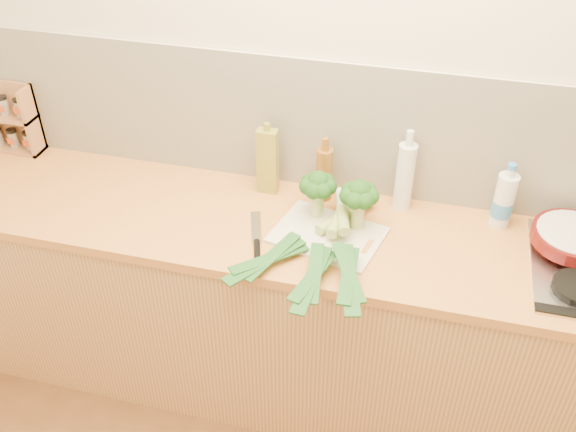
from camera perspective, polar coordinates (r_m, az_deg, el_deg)
name	(u,v)px	position (r m, az deg, el deg)	size (l,w,h in m)	color
room_shell	(344,130)	(2.47, 4.97, 7.66)	(3.50, 3.50, 3.50)	beige
counter	(322,316)	(2.69, 3.02, -8.86)	(3.20, 0.62, 0.90)	tan
chopping_board	(328,235)	(2.36, 3.55, -1.69)	(0.38, 0.28, 0.01)	beige
broccoli_left	(318,186)	(2.36, 2.68, 2.67)	(0.14, 0.14, 0.19)	#A6BB6D
broccoli_right	(359,196)	(2.31, 6.33, 1.79)	(0.14, 0.14, 0.20)	#A6BB6D
leek_front	(321,229)	(2.34, 2.97, -1.17)	(0.44, 0.61, 0.04)	white
leek_mid	(331,235)	(2.28, 3.85, -1.66)	(0.12, 0.68, 0.04)	white
leek_back	(344,233)	(2.26, 5.03, -1.55)	(0.21, 0.66, 0.04)	white
chefs_knife	(257,246)	(2.30, -2.78, -2.68)	(0.13, 0.31, 0.02)	silver
skillet	(574,237)	(2.46, 24.07, -1.71)	(0.41, 0.29, 0.05)	#550F0E
spice_rack	(10,121)	(3.05, -23.45, 7.78)	(0.26, 0.10, 0.31)	#BC7D50
oil_tin	(268,161)	(2.52, -1.81, 4.92)	(0.08, 0.05, 0.31)	#9B9832
glass_bottle	(405,175)	(2.46, 10.34, 3.57)	(0.07, 0.07, 0.33)	silver
amber_bottle	(324,173)	(2.49, 3.24, 3.83)	(0.06, 0.06, 0.27)	brown
water_bottle	(503,202)	(2.48, 18.60, 1.20)	(0.08, 0.08, 0.25)	silver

